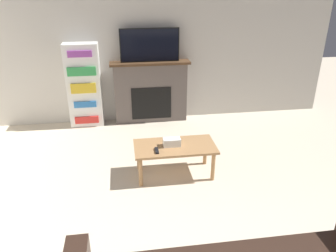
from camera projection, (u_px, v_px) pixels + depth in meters
wall_back at (149, 44)px, 5.55m from camera, size 6.44×0.06×2.70m
fireplace at (151, 92)px, 5.75m from camera, size 1.36×0.28×1.08m
tv at (150, 45)px, 5.40m from camera, size 0.99×0.03×0.55m
coffee_table at (175, 149)px, 4.19m from camera, size 1.04×0.52×0.42m
tissue_box at (172, 142)px, 4.14m from camera, size 0.22×0.12×0.10m
remote_control at (157, 151)px, 4.02m from camera, size 0.04×0.15×0.02m
bookshelf at (84, 86)px, 5.52m from camera, size 0.56×0.29×1.42m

